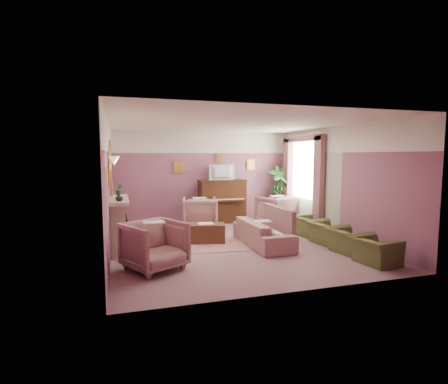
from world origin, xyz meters
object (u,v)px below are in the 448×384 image
object	(u,v)px
television	(223,171)
olive_chair_a	(376,247)
sofa	(263,228)
olive_chair_d	(309,223)
side_table	(275,209)
coffee_table	(204,233)
floral_armchair_right	(277,209)
olive_chair_b	(349,237)
piano	(222,202)
floral_armchair_front	(155,243)
floral_armchair_left	(200,211)
olive_chair_c	(327,229)

from	to	relation	value
television	olive_chair_a	xyz separation A→B (m)	(1.63, -4.84, -1.26)
sofa	olive_chair_d	xyz separation A→B (m)	(1.52, 0.53, -0.06)
side_table	coffee_table	bearing A→B (deg)	-142.33
floral_armchair_right	side_table	world-z (taller)	floral_armchair_right
floral_armchair_right	olive_chair_a	xyz separation A→B (m)	(0.21, -3.98, -0.15)
olive_chair_d	side_table	bearing A→B (deg)	86.22
olive_chair_a	olive_chair_b	xyz separation A→B (m)	(0.00, 0.82, 0.00)
piano	floral_armchair_front	bearing A→B (deg)	-121.62
piano	floral_armchair_left	world-z (taller)	piano
floral_armchair_front	olive_chair_b	xyz separation A→B (m)	(4.08, -0.09, -0.15)
floral_armchair_left	floral_armchair_right	size ratio (longest dim) A/B	1.00
olive_chair_b	side_table	xyz separation A→B (m)	(0.16, 4.03, 0.01)
floral_armchair_left	floral_armchair_front	bearing A→B (deg)	-115.62
piano	olive_chair_d	xyz separation A→B (m)	(1.63, -2.43, -0.31)
sofa	olive_chair_b	bearing A→B (deg)	-36.14
floral_armchair_left	floral_armchair_right	world-z (taller)	same
television	olive_chair_d	bearing A→B (deg)	-55.64
television	olive_chair_d	size ratio (longest dim) A/B	1.02
piano	floral_armchair_right	distance (m)	1.70
coffee_table	side_table	xyz separation A→B (m)	(2.92, 2.26, 0.12)
floral_armchair_left	floral_armchair_front	xyz separation A→B (m)	(-1.59, -3.32, 0.00)
floral_armchair_front	olive_chair_c	bearing A→B (deg)	10.19
side_table	olive_chair_a	bearing A→B (deg)	-91.86
television	olive_chair_c	size ratio (longest dim) A/B	1.02
floral_armchair_right	olive_chair_c	distance (m)	2.35
sofa	floral_armchair_front	world-z (taller)	floral_armchair_front
floral_armchair_front	olive_chair_c	distance (m)	4.15
olive_chair_d	olive_chair_b	bearing A→B (deg)	-90.00
floral_armchair_right	floral_armchair_front	xyz separation A→B (m)	(-3.88, -3.07, 0.00)
floral_armchair_front	olive_chair_a	bearing A→B (deg)	-12.50
olive_chair_d	piano	bearing A→B (deg)	123.81
coffee_table	olive_chair_c	size ratio (longest dim) A/B	1.28
floral_armchair_front	olive_chair_d	size ratio (longest dim) A/B	1.26
olive_chair_d	coffee_table	bearing A→B (deg)	177.18
olive_chair_b	olive_chair_d	xyz separation A→B (m)	(0.00, 1.64, 0.00)
television	coffee_table	distance (m)	2.87
television	piano	bearing A→B (deg)	90.00
sofa	side_table	bearing A→B (deg)	60.11
floral_armchair_left	olive_chair_b	world-z (taller)	floral_armchair_left
floral_armchair_left	olive_chair_a	world-z (taller)	floral_armchair_left
coffee_table	floral_armchair_right	distance (m)	2.92
television	floral_armchair_left	bearing A→B (deg)	-144.41
piano	floral_armchair_left	size ratio (longest dim) A/B	1.42
olive_chair_a	olive_chair_d	xyz separation A→B (m)	(0.00, 2.46, 0.00)
floral_armchair_right	olive_chair_d	distance (m)	1.54
olive_chair_b	sofa	bearing A→B (deg)	143.86
piano	olive_chair_b	xyz separation A→B (m)	(1.63, -4.07, -0.31)
floral_armchair_left	olive_chair_a	distance (m)	4.91
coffee_table	floral_armchair_front	distance (m)	2.16
floral_armchair_right	olive_chair_c	size ratio (longest dim) A/B	1.26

